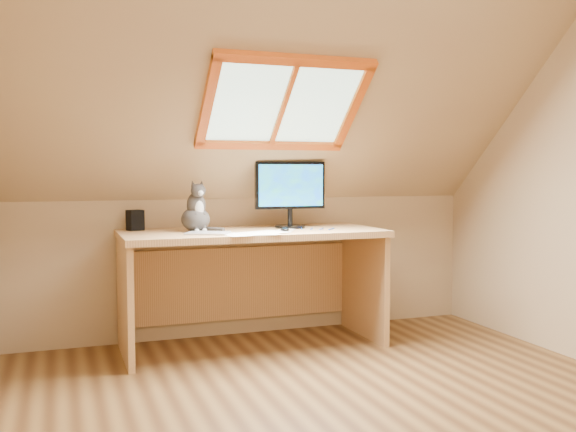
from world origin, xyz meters
name	(u,v)px	position (x,y,z in m)	size (l,w,h in m)	color
ground	(354,416)	(0.00, 0.00, 0.00)	(3.50, 3.50, 0.00)	brown
room_shell	(365,121)	(0.00, -0.09, 1.43)	(3.52, 3.52, 2.41)	tan
desk	(249,263)	(-0.10, 1.45, 0.57)	(1.76, 0.77, 0.80)	tan
monitor	(290,190)	(0.20, 1.44, 1.07)	(0.50, 0.21, 0.46)	black
cat	(196,213)	(-0.48, 1.40, 0.92)	(0.22, 0.26, 0.35)	#3C3835
desk_speaker	(135,220)	(-0.85, 1.63, 0.87)	(0.10, 0.10, 0.14)	black
graphics_tablet	(208,233)	(-0.45, 1.22, 0.81)	(0.26, 0.19, 0.01)	#B2B2B7
mouse	(285,229)	(0.06, 1.19, 0.82)	(0.06, 0.10, 0.03)	black
papers	(261,233)	(-0.13, 1.12, 0.80)	(0.35, 0.30, 0.01)	white
cables	(305,229)	(0.23, 1.26, 0.81)	(0.51, 0.26, 0.01)	silver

